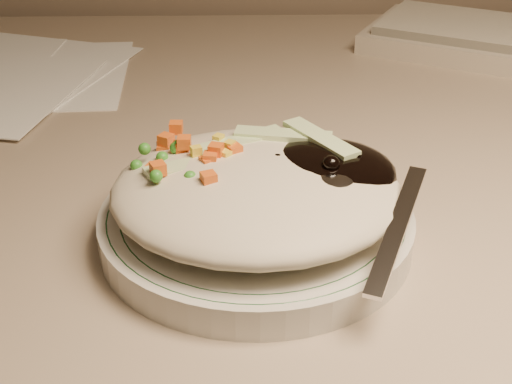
{
  "coord_description": "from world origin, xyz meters",
  "views": [
    {
      "loc": [
        -0.08,
        0.77,
        1.01
      ],
      "look_at": [
        -0.07,
        1.18,
        0.78
      ],
      "focal_mm": 50.0,
      "sensor_mm": 36.0,
      "label": 1
    }
  ],
  "objects": [
    {
      "name": "desk",
      "position": [
        0.0,
        1.38,
        0.54
      ],
      "size": [
        1.4,
        0.7,
        0.74
      ],
      "color": "gray",
      "rests_on": "ground"
    },
    {
      "name": "plate",
      "position": [
        -0.07,
        1.18,
        0.75
      ],
      "size": [
        0.21,
        0.21,
        0.02
      ],
      "primitive_type": "cylinder",
      "color": "silver",
      "rests_on": "desk"
    },
    {
      "name": "plate_rim",
      "position": [
        -0.07,
        1.18,
        0.76
      ],
      "size": [
        0.2,
        0.2,
        0.0
      ],
      "color": "#144723",
      "rests_on": "plate"
    },
    {
      "name": "meal",
      "position": [
        -0.07,
        1.18,
        0.78
      ],
      "size": [
        0.21,
        0.19,
        0.05
      ],
      "color": "#BAAE97",
      "rests_on": "plate"
    }
  ]
}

